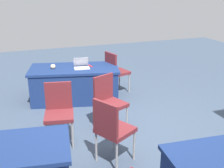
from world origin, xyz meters
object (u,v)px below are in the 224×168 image
object	(u,v)px
scissors_red	(90,66)
table_foreground	(75,84)
yarn_ball	(53,66)
chair_tucked_left	(59,109)
chair_aisle	(108,99)
chair_by_pillar	(115,70)
laptop_silver	(82,66)
chair_near_front	(112,127)

from	to	relation	value
scissors_red	table_foreground	bearing A→B (deg)	-99.59
yarn_ball	scissors_red	distance (m)	0.79
yarn_ball	scissors_red	world-z (taller)	yarn_ball
chair_tucked_left	chair_aisle	xyz separation A→B (m)	(-0.87, -0.14, -0.02)
chair_by_pillar	laptop_silver	distance (m)	0.86
chair_aisle	scissors_red	xyz separation A→B (m)	(-0.09, -1.45, 0.19)
chair_by_pillar	laptop_silver	bearing A→B (deg)	-94.20
chair_by_pillar	yarn_ball	xyz separation A→B (m)	(1.40, 0.02, 0.22)
chair_tucked_left	table_foreground	bearing A→B (deg)	-99.20
chair_by_pillar	scissors_red	distance (m)	0.64
table_foreground	chair_tucked_left	xyz separation A→B (m)	(0.60, 1.59, 0.19)
chair_tucked_left	scissors_red	distance (m)	1.87
table_foreground	chair_tucked_left	world-z (taller)	chair_tucked_left
chair_tucked_left	chair_aisle	size ratio (longest dim) A/B	1.02
chair_near_front	yarn_ball	world-z (taller)	chair_near_front
chair_near_front	chair_tucked_left	size ratio (longest dim) A/B	1.01
chair_aisle	scissors_red	size ratio (longest dim) A/B	5.23
scissors_red	chair_aisle	bearing A→B (deg)	-13.68
chair_aisle	chair_by_pillar	size ratio (longest dim) A/B	0.98
yarn_ball	scissors_red	xyz separation A→B (m)	(-0.79, 0.06, -0.05)
chair_by_pillar	yarn_ball	size ratio (longest dim) A/B	9.59
yarn_ball	table_foreground	bearing A→B (deg)	171.23
chair_by_pillar	yarn_ball	distance (m)	1.42
chair_by_pillar	yarn_ball	bearing A→B (deg)	-104.24
chair_by_pillar	scissors_red	bearing A→B (deg)	-97.37
table_foreground	chair_tucked_left	bearing A→B (deg)	69.23
laptop_silver	chair_aisle	bearing A→B (deg)	102.96
table_foreground	chair_by_pillar	world-z (taller)	chair_by_pillar
chair_tucked_left	laptop_silver	bearing A→B (deg)	-104.74
table_foreground	chair_by_pillar	xyz separation A→B (m)	(-0.97, -0.08, 0.19)
chair_aisle	chair_by_pillar	world-z (taller)	chair_by_pillar
table_foreground	scissors_red	xyz separation A→B (m)	(-0.36, -0.00, 0.37)
chair_by_pillar	scissors_red	xyz separation A→B (m)	(0.61, 0.08, 0.17)
chair_tucked_left	laptop_silver	xyz separation A→B (m)	(-0.75, -1.52, 0.22)
laptop_silver	yarn_ball	world-z (taller)	laptop_silver
laptop_silver	scissors_red	distance (m)	0.23
chair_tucked_left	laptop_silver	size ratio (longest dim) A/B	2.70
chair_tucked_left	chair_aisle	bearing A→B (deg)	-158.95
chair_tucked_left	yarn_ball	distance (m)	1.68
laptop_silver	scissors_red	world-z (taller)	laptop_silver
chair_near_front	chair_aisle	distance (m)	1.03
chair_tucked_left	chair_by_pillar	xyz separation A→B (m)	(-1.58, -1.68, 0.00)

